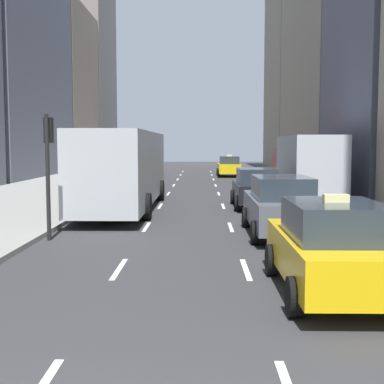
{
  "coord_description": "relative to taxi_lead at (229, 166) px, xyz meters",
  "views": [
    {
      "loc": [
        1.6,
        -3.58,
        2.76
      ],
      "look_at": [
        1.33,
        12.91,
        1.27
      ],
      "focal_mm": 50.0,
      "sensor_mm": 36.0,
      "label": 1
    }
  ],
  "objects": [
    {
      "name": "sidewalk_left",
      "position": [
        -11.0,
        -14.79,
        -0.81
      ],
      "size": [
        8.0,
        66.0,
        0.15
      ],
      "primitive_type": "cube",
      "color": "gray",
      "rests_on": "ground"
    },
    {
      "name": "box_truck",
      "position": [
        2.8,
        -18.82,
        0.83
      ],
      "size": [
        2.58,
        8.4,
        3.15
      ],
      "color": "maroon",
      "rests_on": "ground"
    },
    {
      "name": "traffic_light_pole",
      "position": [
        -6.75,
        -30.19,
        1.53
      ],
      "size": [
        0.24,
        0.42,
        3.6
      ],
      "color": "black",
      "rests_on": "ground"
    },
    {
      "name": "taxi_lead",
      "position": [
        0.0,
        0.0,
        0.0
      ],
      "size": [
        2.02,
        4.4,
        1.87
      ],
      "color": "yellow",
      "rests_on": "ground"
    },
    {
      "name": "city_bus",
      "position": [
        -5.61,
        -22.99,
        0.91
      ],
      "size": [
        2.8,
        11.61,
        3.25
      ],
      "color": "#B7BCC1",
      "rests_on": "ground"
    },
    {
      "name": "lane_markings",
      "position": [
        -1.4,
        -18.79,
        -0.87
      ],
      "size": [
        5.72,
        56.0,
        0.01
      ],
      "color": "white",
      "rests_on": "ground"
    },
    {
      "name": "sedan_black_near",
      "position": [
        0.0,
        -22.26,
        -0.01
      ],
      "size": [
        2.02,
        4.46,
        1.71
      ],
      "color": "black",
      "rests_on": "ground"
    },
    {
      "name": "taxi_second",
      "position": [
        0.0,
        -35.73,
        0.0
      ],
      "size": [
        2.02,
        4.4,
        1.87
      ],
      "color": "yellow",
      "rests_on": "ground"
    },
    {
      "name": "sedan_silver_behind",
      "position": [
        0.0,
        -29.36,
        0.03
      ],
      "size": [
        2.02,
        4.93,
        1.8
      ],
      "color": "#565B66",
      "rests_on": "ground"
    }
  ]
}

